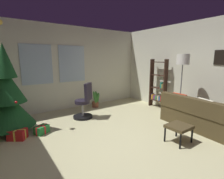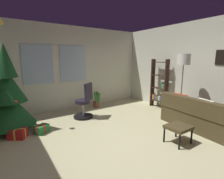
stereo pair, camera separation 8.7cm
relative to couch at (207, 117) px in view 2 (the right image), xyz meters
name	(u,v)px [view 2 (the right image)]	position (x,y,z in m)	size (l,w,h in m)	color
ground_plane	(129,148)	(-2.12, 0.43, -0.34)	(5.59, 6.33, 0.10)	beige
wall_back_with_windows	(68,68)	(-2.14, 3.64, 1.11)	(5.59, 0.12, 2.78)	silver
wall_right_with_frames	(208,70)	(0.72, 0.43, 1.10)	(0.12, 6.33, 2.78)	silver
couch	(207,117)	(0.00, 0.00, 0.00)	(1.51, 1.95, 0.80)	#463A21
footstool	(178,128)	(-1.21, -0.04, 0.03)	(0.47, 0.42, 0.37)	#463A21
holiday_tree	(9,97)	(-3.98, 2.51, 0.55)	(1.07, 1.07, 2.53)	#4C331E
gift_box_red	(18,133)	(-3.92, 2.04, -0.18)	(0.42, 0.40, 0.23)	red
gift_box_green	(42,129)	(-3.42, 2.03, -0.20)	(0.36, 0.33, 0.19)	#1E722D
office_chair	(85,104)	(-2.15, 2.40, 0.12)	(0.59, 0.59, 1.03)	black
bookshelf	(159,87)	(0.46, 1.88, 0.45)	(0.18, 0.64, 1.69)	#362219
floor_lamp	(183,65)	(0.02, 0.75, 1.26)	(0.34, 0.34, 1.83)	slate
potted_plant	(97,100)	(-1.33, 3.15, -0.04)	(0.32, 0.37, 0.61)	brown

